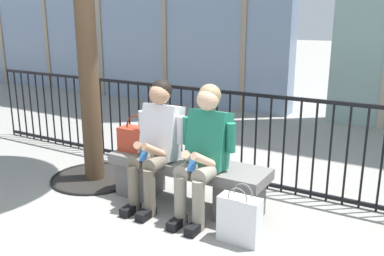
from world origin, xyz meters
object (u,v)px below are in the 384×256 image
(handbag_on_bench, at_px, (137,139))
(shopping_bag, at_px, (239,219))
(stone_bench, at_px, (187,178))
(seated_person_with_phone, at_px, (156,140))
(seated_person_companion, at_px, (204,148))

(handbag_on_bench, height_order, shopping_bag, handbag_on_bench)
(stone_bench, relative_size, handbag_on_bench, 4.20)
(handbag_on_bench, bearing_deg, stone_bench, 0.99)
(handbag_on_bench, relative_size, shopping_bag, 0.78)
(seated_person_with_phone, bearing_deg, shopping_bag, -14.34)
(seated_person_with_phone, relative_size, seated_person_companion, 1.00)
(seated_person_with_phone, xyz_separation_m, handbag_on_bench, (-0.32, 0.12, -0.07))
(shopping_bag, bearing_deg, stone_bench, 152.44)
(stone_bench, bearing_deg, seated_person_with_phone, -153.37)
(seated_person_with_phone, relative_size, handbag_on_bench, 3.18)
(handbag_on_bench, bearing_deg, seated_person_companion, -8.07)
(seated_person_companion, distance_m, shopping_bag, 0.70)
(seated_person_with_phone, relative_size, shopping_bag, 2.48)
(seated_person_companion, xyz_separation_m, shopping_bag, (0.47, -0.25, -0.45))
(handbag_on_bench, distance_m, shopping_bag, 1.41)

